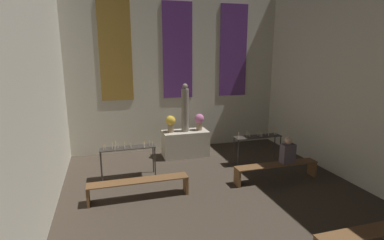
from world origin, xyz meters
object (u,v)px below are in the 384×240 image
object	(u,v)px
altar	(185,143)
flower_vase_right	(199,120)
pew_back_right	(276,168)
candle_rack_right	(258,140)
statue	(185,109)
person_seated	(288,152)
pew_second_right	(378,235)
pew_back_left	(139,185)
candle_rack_left	(128,152)
flower_vase_left	(171,122)

from	to	relation	value
altar	flower_vase_right	bearing A→B (deg)	-0.00
pew_back_right	candle_rack_right	bearing A→B (deg)	84.14
statue	person_seated	bearing A→B (deg)	-50.41
pew_second_right	pew_back_left	bearing A→B (deg)	139.34
pew_back_right	pew_second_right	bearing A→B (deg)	-90.00
candle_rack_left	pew_second_right	size ratio (longest dim) A/B	0.63
altar	pew_back_left	world-z (taller)	altar
candle_rack_right	pew_back_left	size ratio (longest dim) A/B	0.63
altar	flower_vase_left	world-z (taller)	flower_vase_left
altar	pew_second_right	distance (m)	6.07
pew_back_left	flower_vase_right	bearing A→B (deg)	48.29
altar	pew_back_left	size ratio (longest dim) A/B	0.64
altar	flower_vase_left	bearing A→B (deg)	-180.00
candle_rack_left	person_seated	size ratio (longest dim) A/B	2.05
statue	candle_rack_left	size ratio (longest dim) A/B	1.05
pew_second_right	pew_back_left	size ratio (longest dim) A/B	1.00
pew_second_right	pew_back_right	distance (m)	3.17
flower_vase_right	person_seated	xyz separation A→B (m)	(1.68, -2.62, -0.40)
flower_vase_left	flower_vase_right	xyz separation A→B (m)	(0.97, 0.00, 0.00)
flower_vase_right	candle_rack_left	xyz separation A→B (m)	(-2.46, -1.28, -0.44)
flower_vase_left	flower_vase_right	distance (m)	0.97
statue	pew_second_right	world-z (taller)	statue
candle_rack_right	pew_second_right	world-z (taller)	candle_rack_right
statue	pew_back_right	size ratio (longest dim) A/B	0.67
flower_vase_left	pew_second_right	distance (m)	6.29
pew_back_right	candle_rack_left	bearing A→B (deg)	160.80
flower_vase_left	person_seated	bearing A→B (deg)	-44.62
flower_vase_left	pew_back_left	xyz separation A→B (m)	(-1.36, -2.62, -0.83)
pew_back_left	person_seated	xyz separation A→B (m)	(4.01, -0.00, 0.43)
candle_rack_left	pew_second_right	world-z (taller)	candle_rack_left
candle_rack_left	pew_second_right	bearing A→B (deg)	-49.65
statue	candle_rack_right	distance (m)	2.51
flower_vase_right	pew_back_right	size ratio (longest dim) A/B	0.23
candle_rack_left	altar	bearing A→B (deg)	33.00
flower_vase_right	candle_rack_right	xyz separation A→B (m)	(1.49, -1.28, -0.43)
statue	candle_rack_left	xyz separation A→B (m)	(-1.98, -1.28, -0.85)
pew_second_right	pew_back_right	xyz separation A→B (m)	(0.00, 3.17, 0.00)
flower_vase_left	candle_rack_left	distance (m)	2.02
altar	flower_vase_left	distance (m)	0.90
candle_rack_left	candle_rack_right	xyz separation A→B (m)	(3.96, 0.00, 0.00)
pew_back_left	statue	bearing A→B (deg)	54.81
statue	pew_second_right	size ratio (longest dim) A/B	0.67
pew_back_left	pew_back_right	distance (m)	3.69
statue	flower_vase_right	bearing A→B (deg)	-0.00
flower_vase_left	person_seated	distance (m)	3.74
flower_vase_right	candle_rack_left	world-z (taller)	flower_vase_right
statue	candle_rack_left	bearing A→B (deg)	-147.00
flower_vase_right	person_seated	distance (m)	3.13
altar	candle_rack_left	world-z (taller)	candle_rack_left
pew_second_right	candle_rack_left	bearing A→B (deg)	130.35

